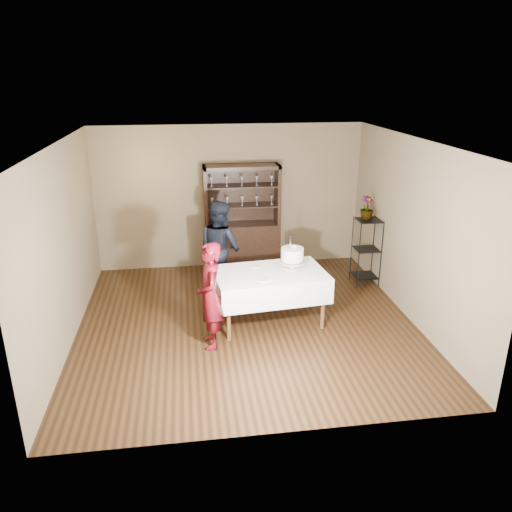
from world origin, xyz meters
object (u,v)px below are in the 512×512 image
object	(u,v)px
plant_etagere	(366,249)
cake_table	(270,284)
cake	(292,256)
china_hutch	(242,235)
man	(220,248)
potted_plant	(367,208)
woman	(210,296)

from	to	relation	value
plant_etagere	cake_table	size ratio (longest dim) A/B	0.70
plant_etagere	cake	size ratio (longest dim) A/B	2.34
china_hutch	plant_etagere	size ratio (longest dim) A/B	1.67
plant_etagere	cake	distance (m)	1.98
man	cake	size ratio (longest dim) A/B	3.15
china_hutch	plant_etagere	bearing A→B (deg)	-26.83
cake_table	man	world-z (taller)	man
china_hutch	potted_plant	bearing A→B (deg)	-26.44
potted_plant	woman	bearing A→B (deg)	-147.13
plant_etagere	cake	bearing A→B (deg)	-144.41
man	china_hutch	bearing A→B (deg)	-61.77
cake	cake_table	bearing A→B (deg)	-165.97
china_hutch	potted_plant	distance (m)	2.40
man	cake	xyz separation A→B (m)	(0.99, -1.12, 0.21)
plant_etagere	potted_plant	bearing A→B (deg)	135.69
woman	man	bearing A→B (deg)	168.50
woman	potted_plant	bearing A→B (deg)	120.02
man	potted_plant	xyz separation A→B (m)	(2.54, 0.05, 0.58)
man	plant_etagere	bearing A→B (deg)	-126.59
potted_plant	man	bearing A→B (deg)	-178.84
cake_table	man	bearing A→B (deg)	118.01
woman	plant_etagere	bearing A→B (deg)	119.17
cake_table	cake	bearing A→B (deg)	14.03
china_hutch	cake	xyz separation A→B (m)	(0.50, -2.18, 0.36)
china_hutch	plant_etagere	xyz separation A→B (m)	(2.08, -1.05, -0.01)
cake_table	cake	xyz separation A→B (m)	(0.35, 0.09, 0.40)
woman	man	world-z (taller)	man
woman	cake	size ratio (longest dim) A/B	2.92
plant_etagere	cake_table	distance (m)	2.29
plant_etagere	cake	xyz separation A→B (m)	(-1.58, -1.13, 0.37)
plant_etagere	woman	world-z (taller)	woman
cake_table	cake	size ratio (longest dim) A/B	3.36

